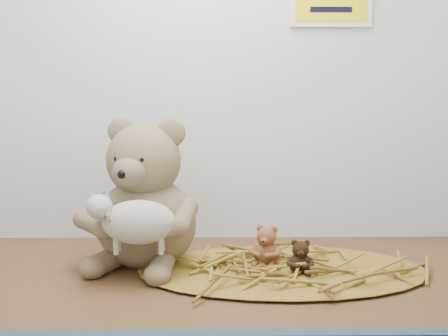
{
  "coord_description": "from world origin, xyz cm",
  "views": [
    {
      "loc": [
        5.03,
        -98.13,
        35.78
      ],
      "look_at": [
        6.13,
        3.03,
        20.57
      ],
      "focal_mm": 45.0,
      "sensor_mm": 36.0,
      "label": 1
    }
  ],
  "objects_px": {
    "main_teddy": "(146,192)",
    "mini_teddy_tan": "(267,243)",
    "toy_lamb": "(139,222)",
    "mini_teddy_brown": "(300,255)"
  },
  "relations": [
    {
      "from": "main_teddy",
      "to": "mini_teddy_tan",
      "type": "distance_m",
      "value": 0.26
    },
    {
      "from": "main_teddy",
      "to": "toy_lamb",
      "type": "height_order",
      "value": "main_teddy"
    },
    {
      "from": "toy_lamb",
      "to": "mini_teddy_tan",
      "type": "relative_size",
      "value": 2.24
    },
    {
      "from": "mini_teddy_tan",
      "to": "mini_teddy_brown",
      "type": "bearing_deg",
      "value": -23.45
    },
    {
      "from": "main_teddy",
      "to": "mini_teddy_brown",
      "type": "relative_size",
      "value": 4.61
    },
    {
      "from": "toy_lamb",
      "to": "mini_teddy_tan",
      "type": "xyz_separation_m",
      "value": [
        0.24,
        0.08,
        -0.06
      ]
    },
    {
      "from": "mini_teddy_tan",
      "to": "toy_lamb",
      "type": "bearing_deg",
      "value": -140.87
    },
    {
      "from": "main_teddy",
      "to": "mini_teddy_brown",
      "type": "bearing_deg",
      "value": 2.76
    },
    {
      "from": "main_teddy",
      "to": "mini_teddy_tan",
      "type": "bearing_deg",
      "value": 12.04
    },
    {
      "from": "toy_lamb",
      "to": "mini_teddy_tan",
      "type": "distance_m",
      "value": 0.26
    }
  ]
}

